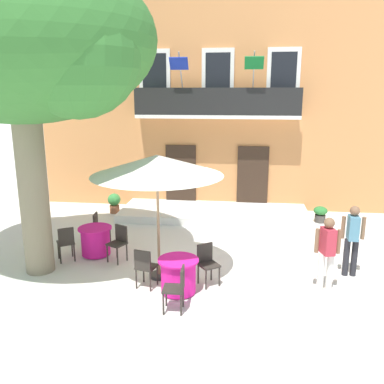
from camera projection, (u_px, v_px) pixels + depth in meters
The scene contains 17 objects.
ground_plane at pixel (186, 261), 10.26m from camera, with size 120.00×120.00×0.00m, color silver.
building_facade at pixel (221, 103), 16.04m from camera, with size 13.00×5.09×7.50m.
entrance_step_platform at pixel (214, 213), 13.91m from camera, with size 6.32×2.25×0.25m, color silver.
plane_tree at pixel (17, 47), 8.59m from camera, with size 5.98×5.25×6.97m.
cafe_table_near_tree at pixel (96, 241), 10.56m from camera, with size 0.86×0.86×0.76m.
cafe_chair_near_tree_0 at pixel (119, 241), 10.20m from camera, with size 0.53×0.53×0.91m.
cafe_chair_near_tree_1 at pixel (100, 227), 11.26m from camera, with size 0.44×0.44×0.91m.
cafe_chair_near_tree_2 at pixel (66, 241), 10.15m from camera, with size 0.55×0.55×0.91m.
cafe_table_middle at pixel (178, 275), 8.58m from camera, with size 0.86×0.86×0.76m.
cafe_chair_middle_0 at pixel (207, 261), 8.96m from camera, with size 0.56×0.56×0.91m.
cafe_chair_middle_1 at pixel (145, 266), 8.74m from camera, with size 0.48×0.48×0.91m.
cafe_chair_middle_2 at pixel (177, 286), 7.81m from camera, with size 0.41×0.41×0.91m.
cafe_umbrella at pixel (157, 166), 8.77m from camera, with size 2.90×2.90×2.85m.
ground_planter_left at pixel (114, 202), 14.28m from camera, with size 0.44×0.44×0.70m.
ground_planter_right at pixel (320, 213), 13.28m from camera, with size 0.45×0.45×0.53m.
pedestrian_near_entrance at pixel (352, 237), 9.26m from camera, with size 0.53×0.35×1.68m.
pedestrian_mid_plaza at pixel (327, 250), 8.51m from camera, with size 0.53×0.39×1.65m.
Camera 1 is at (1.37, -9.44, 4.16)m, focal length 38.00 mm.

